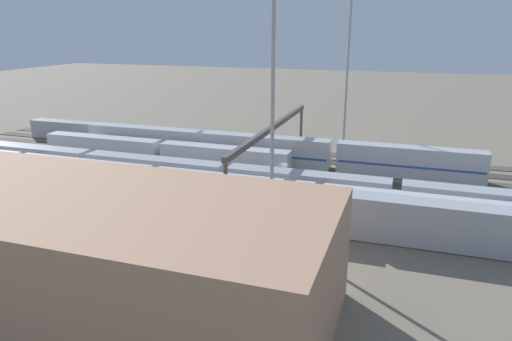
{
  "coord_description": "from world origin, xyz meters",
  "views": [
    {
      "loc": [
        -17.73,
        68.37,
        23.28
      ],
      "look_at": [
        3.7,
        4.33,
        2.5
      ],
      "focal_mm": 32.77,
      "sensor_mm": 36.0,
      "label": 1
    }
  ],
  "objects": [
    {
      "name": "ground_plane",
      "position": [
        0.0,
        0.0,
        0.0
      ],
      "size": [
        400.0,
        400.0,
        0.0
      ],
      "primitive_type": "plane",
      "color": "#756B5B"
    },
    {
      "name": "track_bed_3",
      "position": [
        0.0,
        -2.5,
        0.06
      ],
      "size": [
        140.0,
        2.8,
        0.12
      ],
      "primitive_type": "cube",
      "color": "#3D3833",
      "rests_on": "ground_plane"
    },
    {
      "name": "track_bed_6",
      "position": [
        0.0,
        12.5,
        0.06
      ],
      "size": [
        140.0,
        2.8,
        0.12
      ],
      "primitive_type": "cube",
      "color": "#4C443D",
      "rests_on": "ground_plane"
    },
    {
      "name": "light_mast_1",
      "position": [
        -3.5,
        20.2,
        18.14
      ],
      "size": [
        2.8,
        0.7,
        28.68
      ],
      "color": "#9EA0A5",
      "rests_on": "ground_plane"
    },
    {
      "name": "track_bed_7",
      "position": [
        0.0,
        17.5,
        0.06
      ],
      "size": [
        140.0,
        2.8,
        0.12
      ],
      "primitive_type": "cube",
      "color": "#3D3833",
      "rests_on": "ground_plane"
    },
    {
      "name": "track_bed_2",
      "position": [
        0.0,
        -7.5,
        0.06
      ],
      "size": [
        140.0,
        2.8,
        0.12
      ],
      "primitive_type": "cube",
      "color": "#4C443D",
      "rests_on": "ground_plane"
    },
    {
      "name": "maintenance_shed",
      "position": [
        10.9,
        39.13,
        5.15
      ],
      "size": [
        49.14,
        17.56,
        10.3
      ],
      "primitive_type": "cube",
      "color": "tan",
      "rests_on": "ground_plane"
    },
    {
      "name": "track_bed_4",
      "position": [
        0.0,
        2.5,
        0.06
      ],
      "size": [
        140.0,
        2.8,
        0.12
      ],
      "primitive_type": "cube",
      "color": "#3D3833",
      "rests_on": "ground_plane"
    },
    {
      "name": "track_bed_5",
      "position": [
        0.0,
        7.5,
        0.06
      ],
      "size": [
        140.0,
        2.8,
        0.12
      ],
      "primitive_type": "cube",
      "color": "#4C443D",
      "rests_on": "ground_plane"
    },
    {
      "name": "train_on_track_5",
      "position": [
        -4.82,
        7.5,
        2.02
      ],
      "size": [
        119.8,
        3.0,
        3.8
      ],
      "color": "#A8AAB2",
      "rests_on": "ground_plane"
    },
    {
      "name": "train_on_track_3",
      "position": [
        23.84,
        -2.5,
        2.02
      ],
      "size": [
        47.2,
        3.0,
        3.8
      ],
      "color": "silver",
      "rests_on": "ground_plane"
    },
    {
      "name": "train_on_track_2",
      "position": [
        5.95,
        -7.5,
        2.6
      ],
      "size": [
        71.4,
        3.06,
        5.0
      ],
      "color": "#B7BABF",
      "rests_on": "ground_plane"
    },
    {
      "name": "track_bed_0",
      "position": [
        0.0,
        -17.5,
        0.06
      ],
      "size": [
        140.0,
        2.8,
        0.12
      ],
      "primitive_type": "cube",
      "color": "#4C443D",
      "rests_on": "ground_plane"
    },
    {
      "name": "train_on_track_1",
      "position": [
        37.19,
        -12.5,
        2.02
      ],
      "size": [
        47.2,
        3.0,
        3.8
      ],
      "color": "#A8AAB2",
      "rests_on": "ground_plane"
    },
    {
      "name": "train_on_track_6",
      "position": [
        6.88,
        12.5,
        2.05
      ],
      "size": [
        114.8,
        3.06,
        4.4
      ],
      "color": "#1E6B9E",
      "rests_on": "ground_plane"
    },
    {
      "name": "train_on_track_7",
      "position": [
        1.33,
        17.5,
        2.62
      ],
      "size": [
        71.4,
        3.0,
        5.0
      ],
      "color": "#A8AAB2",
      "rests_on": "ground_plane"
    },
    {
      "name": "track_bed_1",
      "position": [
        0.0,
        -12.5,
        0.06
      ],
      "size": [
        140.0,
        2.8,
        0.12
      ],
      "primitive_type": "cube",
      "color": "#3D3833",
      "rests_on": "ground_plane"
    },
    {
      "name": "light_mast_0",
      "position": [
        -5.95,
        -19.76,
        20.07
      ],
      "size": [
        2.8,
        0.7,
        32.27
      ],
      "color": "#9EA0A5",
      "rests_on": "ground_plane"
    },
    {
      "name": "signal_gantry",
      "position": [
        2.39,
        0.0,
        7.73
      ],
      "size": [
        0.7,
        40.0,
        8.8
      ],
      "color": "#4C4742",
      "rests_on": "ground_plane"
    }
  ]
}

